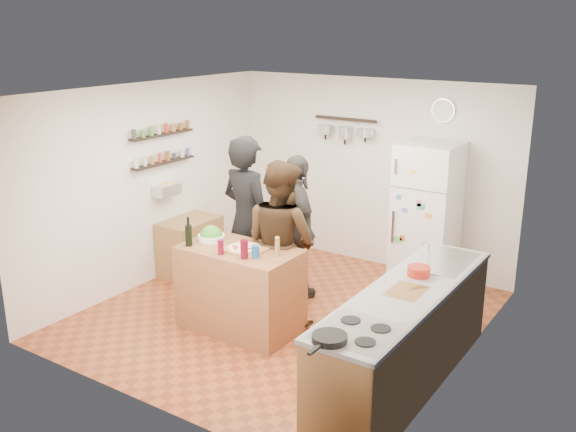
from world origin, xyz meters
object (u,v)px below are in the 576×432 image
Objects in this scene: fridge at (426,215)px; side_table at (190,246)px; salt_canister at (256,252)px; counter_run at (405,338)px; person_center at (281,242)px; person_back at (297,227)px; wine_bottle at (189,236)px; skillet at (330,338)px; person_left at (247,221)px; pepper_mill at (277,248)px; red_bowl at (419,271)px; prep_island at (240,289)px; salad_bowl at (211,237)px; wall_clock at (443,110)px.

side_table is at bearing -153.43° from fridge.
counter_run is at bearing 2.48° from salt_canister.
person_back is at bearing -59.17° from person_center.
wine_bottle is at bearing 54.92° from person_center.
fridge is (-0.65, 3.51, -0.05)m from skillet.
person_left reaches higher than skillet.
person_back is 6.46× the size of skillet.
person_left is 1.36m from side_table.
pepper_mill is at bearing 150.05° from person_back.
person_center is (-0.07, 0.56, -0.07)m from salt_canister.
red_bowl is 3.49m from side_table.
fridge reaches higher than prep_island.
skillet is at bearing -43.79° from pepper_mill.
salad_bowl is at bearing 173.21° from prep_island.
fridge is at bearing 72.03° from pepper_mill.
person_center is at bearing -117.28° from fridge.
person_center is at bearing 133.04° from skillet.
salad_bowl is 0.37× the size of side_table.
salt_canister is at bearing 143.09° from skillet.
prep_island is 4.27× the size of salad_bowl.
side_table is at bearing 43.32° from person_back.
person_center reaches higher than wine_bottle.
counter_run is 1.46× the size of fridge.
wall_clock reaches higher than wine_bottle.
wine_bottle reaches higher than salt_canister.
pepper_mill is at bearing 48.58° from salt_canister.
person_left is 0.75× the size of counter_run.
wall_clock reaches higher than person_left.
fridge is (-0.70, 1.94, -0.06)m from red_bowl.
prep_island is 0.79m from wine_bottle.
person_left is at bearing 145.20° from pepper_mill.
side_table is at bearing 156.61° from pepper_mill.
prep_island is 3.30m from wall_clock.
pepper_mill is at bearing 15.87° from wine_bottle.
person_back is at bearing -126.92° from wall_clock.
counter_run is at bearing -1.50° from prep_island.
prep_island is at bearing 126.00° from person_back.
person_left is (0.15, 0.83, -0.03)m from wine_bottle.
person_back is at bearing -119.30° from person_left.
fridge is at bearing 108.06° from counter_run.
person_left reaches higher than pepper_mill.
person_back reaches higher than side_table.
person_left is 2.74m from wall_clock.
person_left is (-0.65, 0.73, 0.02)m from salt_canister.
side_table is (-2.69, -1.35, -0.54)m from fridge.
counter_run is (1.68, -0.49, -0.45)m from person_center.
person_left reaches higher than counter_run.
salad_bowl is 1.11m from person_back.
prep_island is at bearing 75.22° from person_center.
person_center is 1.04× the size of person_back.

